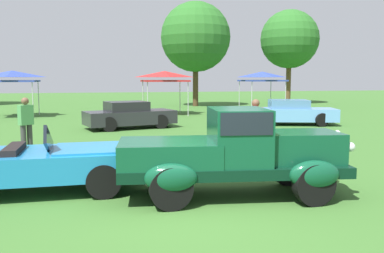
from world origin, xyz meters
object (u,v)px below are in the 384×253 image
neighbor_convertible (43,163)px  spectator_between_cars (255,127)px  spectator_by_row (26,123)px  canopy_tent_center_field (165,76)px  feature_pickup_truck (234,152)px  show_car_charcoal (129,115)px  canopy_tent_left_field (12,76)px  canopy_tent_right_field (262,76)px  show_car_skyblue (291,112)px

neighbor_convertible → spectator_between_cars: size_ratio=2.51×
spectator_by_row → canopy_tent_center_field: size_ratio=0.62×
feature_pickup_truck → show_car_charcoal: bearing=95.3°
canopy_tent_left_field → show_car_charcoal: bearing=-49.3°
neighbor_convertible → canopy_tent_left_field: canopy_tent_left_field is taller
feature_pickup_truck → canopy_tent_center_field: 18.27m
feature_pickup_truck → canopy_tent_right_field: 20.99m
feature_pickup_truck → show_car_skyblue: bearing=58.5°
spectator_by_row → canopy_tent_right_field: (13.23, 13.19, 1.51)m
show_car_skyblue → canopy_tent_right_field: 8.44m
show_car_charcoal → show_car_skyblue: size_ratio=0.96×
show_car_skyblue → canopy_tent_left_field: canopy_tent_left_field is taller
canopy_tent_left_field → canopy_tent_center_field: size_ratio=1.01×
canopy_tent_left_field → canopy_tent_center_field: (8.91, -0.40, -0.00)m
canopy_tent_center_field → canopy_tent_right_field: (6.91, 0.96, -0.00)m
spectator_between_cars → canopy_tent_left_field: size_ratio=0.61×
show_car_charcoal → canopy_tent_right_field: 12.49m
show_car_charcoal → feature_pickup_truck: bearing=-84.7°
feature_pickup_truck → spectator_by_row: size_ratio=2.65×
show_car_skyblue → canopy_tent_right_field: size_ratio=1.66×
canopy_tent_left_field → canopy_tent_right_field: (15.82, 0.56, -0.00)m
canopy_tent_center_field → neighbor_convertible: bearing=-107.4°
show_car_charcoal → canopy_tent_left_field: 9.62m
canopy_tent_center_field → canopy_tent_right_field: same height
neighbor_convertible → canopy_tent_left_field: bearing=101.7°
show_car_charcoal → canopy_tent_center_field: 7.51m
neighbor_convertible → spectator_by_row: spectator_by_row is taller
canopy_tent_right_field → show_car_skyblue: bearing=-102.8°
neighbor_convertible → canopy_tent_center_field: bearing=72.6°
neighbor_convertible → show_car_charcoal: 10.50m
spectator_between_cars → canopy_tent_right_field: canopy_tent_right_field is taller
spectator_by_row → canopy_tent_center_field: canopy_tent_center_field is taller
feature_pickup_truck → neighbor_convertible: (-3.62, 1.19, -0.29)m
spectator_between_cars → spectator_by_row: size_ratio=1.00×
feature_pickup_truck → canopy_tent_right_field: (8.60, 19.08, 1.56)m
show_car_charcoal → neighbor_convertible: bearing=-104.1°
show_car_skyblue → canopy_tent_center_field: 8.90m
canopy_tent_center_field → canopy_tent_right_field: 6.98m
show_car_skyblue → canopy_tent_center_field: bearing=125.7°
spectator_between_cars → spectator_by_row: same height
spectator_by_row → feature_pickup_truck: bearing=-51.8°
show_car_charcoal → canopy_tent_left_field: canopy_tent_left_field is taller
feature_pickup_truck → canopy_tent_center_field: (1.69, 18.12, 1.56)m
feature_pickup_truck → spectator_by_row: bearing=128.2°
show_car_charcoal → spectator_by_row: (-3.57, -5.48, 0.31)m
spectator_between_cars → spectator_by_row: bearing=158.2°
spectator_by_row → canopy_tent_right_field: 18.74m
neighbor_convertible → spectator_between_cars: 5.82m
spectator_between_cars → canopy_tent_center_field: 14.87m
neighbor_convertible → spectator_by_row: size_ratio=2.51×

